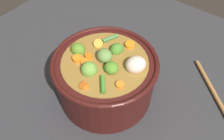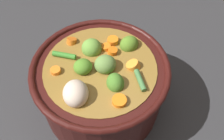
# 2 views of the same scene
# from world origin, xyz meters

# --- Properties ---
(ground_plane) EXTENTS (1.10, 1.10, 0.00)m
(ground_plane) POSITION_xyz_m (0.00, 0.00, 0.00)
(ground_plane) COLOR #2D2D30
(cooking_pot) EXTENTS (0.27, 0.27, 0.16)m
(cooking_pot) POSITION_xyz_m (-0.00, -0.00, 0.07)
(cooking_pot) COLOR #38110F
(cooking_pot) RESTS_ON ground_plane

